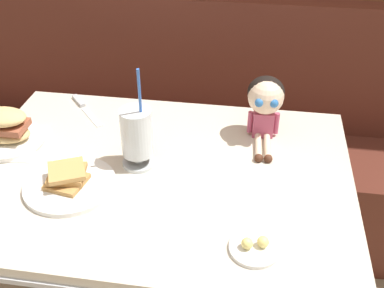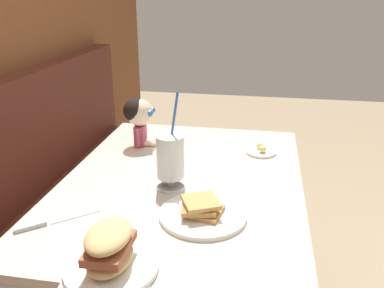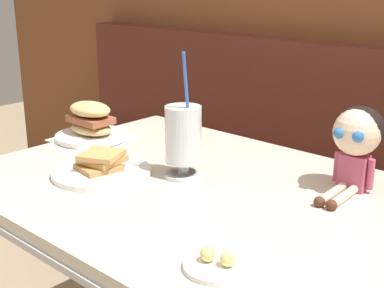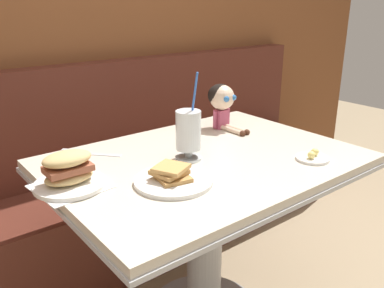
{
  "view_description": "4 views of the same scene",
  "coord_description": "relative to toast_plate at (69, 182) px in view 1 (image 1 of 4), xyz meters",
  "views": [
    {
      "loc": [
        0.26,
        -0.84,
        1.56
      ],
      "look_at": [
        0.1,
        0.2,
        0.83
      ],
      "focal_mm": 43.59,
      "sensor_mm": 36.0,
      "label": 1
    },
    {
      "loc": [
        -1.22,
        -0.07,
        1.36
      ],
      "look_at": [
        0.1,
        0.16,
        0.83
      ],
      "focal_mm": 38.32,
      "sensor_mm": 36.0,
      "label": 2
    },
    {
      "loc": [
        0.81,
        -0.71,
        1.23
      ],
      "look_at": [
        0.01,
        0.16,
        0.85
      ],
      "focal_mm": 50.58,
      "sensor_mm": 36.0,
      "label": 3
    },
    {
      "loc": [
        -0.9,
        -0.87,
        1.28
      ],
      "look_at": [
        -0.01,
        0.25,
        0.77
      ],
      "focal_mm": 38.0,
      "sensor_mm": 36.0,
      "label": 4
    }
  ],
  "objects": [
    {
      "name": "butter_knife",
      "position": [
        -0.12,
        0.43,
        -0.01
      ],
      "size": [
        0.17,
        0.19,
        0.01
      ],
      "color": "silver",
      "rests_on": "diner_table"
    },
    {
      "name": "sandwich_plate",
      "position": [
        -0.27,
        0.17,
        0.03
      ],
      "size": [
        0.22,
        0.22,
        0.12
      ],
      "color": "white",
      "rests_on": "diner_table"
    },
    {
      "name": "milkshake_glass",
      "position": [
        0.16,
        0.13,
        0.09
      ],
      "size": [
        0.1,
        0.1,
        0.32
      ],
      "color": "silver",
      "rests_on": "diner_table"
    },
    {
      "name": "toast_plate",
      "position": [
        0.0,
        0.0,
        0.0
      ],
      "size": [
        0.25,
        0.25,
        0.06
      ],
      "color": "white",
      "rests_on": "diner_table"
    },
    {
      "name": "booth_bench",
      "position": [
        0.22,
        0.73,
        -0.43
      ],
      "size": [
        2.6,
        0.48,
        1.0
      ],
      "color": "#512319",
      "rests_on": "ground"
    },
    {
      "name": "seated_doll",
      "position": [
        0.51,
        0.34,
        0.11
      ],
      "size": [
        0.12,
        0.22,
        0.2
      ],
      "color": "#B74C6B",
      "rests_on": "diner_table"
    },
    {
      "name": "butter_saucer",
      "position": [
        0.51,
        -0.15,
        -0.01
      ],
      "size": [
        0.12,
        0.12,
        0.04
      ],
      "color": "white",
      "rests_on": "diner_table"
    },
    {
      "name": "diner_table",
      "position": [
        0.22,
        0.11,
        -0.21
      ],
      "size": [
        1.11,
        0.81,
        0.74
      ],
      "color": "beige",
      "rests_on": "ground"
    }
  ]
}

